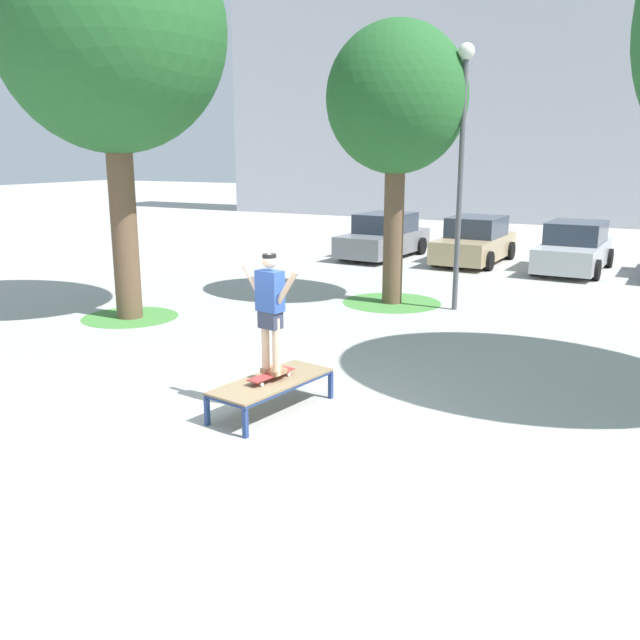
# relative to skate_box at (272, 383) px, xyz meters

# --- Properties ---
(ground_plane) EXTENTS (120.00, 120.00, 0.00)m
(ground_plane) POSITION_rel_skate_box_xyz_m (0.04, -0.38, -0.41)
(ground_plane) COLOR #A8A8A3
(building_facade) EXTENTS (30.97, 4.00, 14.72)m
(building_facade) POSITION_rel_skate_box_xyz_m (-3.54, 29.82, 6.95)
(building_facade) COLOR silver
(building_facade) RESTS_ON ground
(skate_box) EXTENTS (1.09, 2.01, 0.46)m
(skate_box) POSITION_rel_skate_box_xyz_m (0.00, 0.00, 0.00)
(skate_box) COLOR navy
(skate_box) RESTS_ON ground
(skateboard) EXTENTS (0.35, 0.82, 0.09)m
(skateboard) POSITION_rel_skate_box_xyz_m (-0.00, -0.01, 0.12)
(skateboard) COLOR #B23333
(skateboard) RESTS_ON skate_box
(skater) EXTENTS (0.99, 0.34, 1.69)m
(skater) POSITION_rel_skate_box_xyz_m (-0.00, -0.00, 1.12)
(skater) COLOR beige
(skater) RESTS_ON skateboard
(tree_near_left) EXTENTS (4.67, 4.67, 8.43)m
(tree_near_left) POSITION_rel_skate_box_xyz_m (-5.72, 3.48, 5.51)
(tree_near_left) COLOR brown
(tree_near_left) RESTS_ON ground
(grass_patch_near_left) EXTENTS (2.10, 2.10, 0.01)m
(grass_patch_near_left) POSITION_rel_skate_box_xyz_m (-5.72, 3.48, -0.41)
(grass_patch_near_left) COLOR #47893D
(grass_patch_near_left) RESTS_ON ground
(tree_mid_back) EXTENTS (3.23, 3.23, 6.45)m
(tree_mid_back) POSITION_rel_skate_box_xyz_m (-1.09, 7.52, 4.27)
(tree_mid_back) COLOR brown
(tree_mid_back) RESTS_ON ground
(grass_patch_mid_back) EXTENTS (2.39, 2.39, 0.01)m
(grass_patch_mid_back) POSITION_rel_skate_box_xyz_m (-1.09, 7.52, -0.41)
(grass_patch_mid_back) COLOR #47893D
(grass_patch_mid_back) RESTS_ON ground
(car_grey) EXTENTS (2.15, 4.32, 1.50)m
(car_grey) POSITION_rel_skate_box_xyz_m (-4.03, 14.36, 0.28)
(car_grey) COLOR slate
(car_grey) RESTS_ON ground
(car_tan) EXTENTS (2.05, 4.26, 1.50)m
(car_tan) POSITION_rel_skate_box_xyz_m (-0.91, 14.57, 0.28)
(car_tan) COLOR tan
(car_tan) RESTS_ON ground
(car_silver) EXTENTS (2.07, 4.28, 1.50)m
(car_silver) POSITION_rel_skate_box_xyz_m (2.21, 14.30, 0.28)
(car_silver) COLOR #B7BABF
(car_silver) RESTS_ON ground
(light_post) EXTENTS (0.36, 0.36, 5.83)m
(light_post) POSITION_rel_skate_box_xyz_m (0.47, 7.48, 3.41)
(light_post) COLOR #4C4C51
(light_post) RESTS_ON ground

